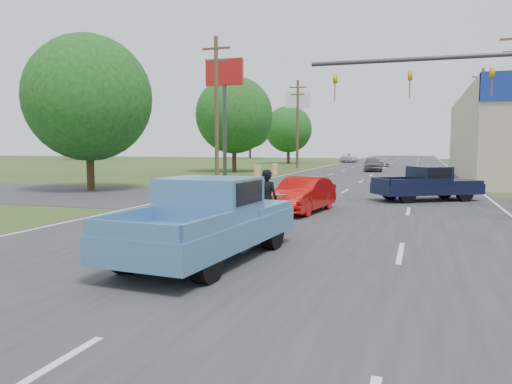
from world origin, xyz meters
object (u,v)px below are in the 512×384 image
(navy_pickup, at_px, (429,184))
(distant_car_white, at_px, (349,158))
(distant_car_silver, at_px, (382,161))
(blue_pickup, at_px, (210,218))
(rider, at_px, (267,203))
(distant_car_grey, at_px, (373,164))
(motorcycle, at_px, (266,217))
(red_convertible, at_px, (302,195))

(navy_pickup, relative_size, distant_car_white, 0.99)
(distant_car_silver, bearing_deg, distant_car_white, 110.24)
(blue_pickup, distance_m, distant_car_white, 67.86)
(rider, distance_m, distant_car_grey, 37.09)
(motorcycle, bearing_deg, distant_car_white, 102.02)
(blue_pickup, xyz_separation_m, distant_car_white, (-6.01, 67.60, -0.22))
(blue_pickup, relative_size, distant_car_silver, 1.37)
(distant_car_grey, height_order, distant_car_silver, distant_car_grey)
(red_convertible, distance_m, rider, 4.74)
(distant_car_grey, bearing_deg, motorcycle, -97.02)
(blue_pickup, relative_size, distant_car_white, 1.11)
(distant_car_grey, height_order, distant_car_white, distant_car_white)
(motorcycle, distance_m, distant_car_silver, 50.37)
(red_convertible, height_order, navy_pickup, navy_pickup)
(rider, xyz_separation_m, blue_pickup, (-0.23, -3.66, 0.04))
(navy_pickup, height_order, distant_car_grey, navy_pickup)
(rider, height_order, distant_car_silver, rider)
(motorcycle, relative_size, distant_car_grey, 0.51)
(rider, bearing_deg, red_convertible, -83.32)
(blue_pickup, bearing_deg, rider, 91.43)
(motorcycle, xyz_separation_m, distant_car_silver, (-0.23, 50.37, 0.13))
(motorcycle, distance_m, navy_pickup, 11.67)
(motorcycle, bearing_deg, distant_car_grey, 96.81)
(distant_car_grey, bearing_deg, red_convertible, -96.99)
(motorcycle, bearing_deg, blue_pickup, -87.07)
(blue_pickup, distance_m, distant_car_grey, 40.75)
(rider, xyz_separation_m, distant_car_white, (-6.24, 63.94, -0.17))
(navy_pickup, bearing_deg, distant_car_silver, 155.76)
(red_convertible, xyz_separation_m, motorcycle, (0.01, -4.79, -0.19))
(distant_car_silver, bearing_deg, red_convertible, -93.26)
(red_convertible, distance_m, blue_pickup, 8.40)
(rider, relative_size, distant_car_white, 0.34)
(red_convertible, relative_size, navy_pickup, 0.80)
(distant_car_white, bearing_deg, distant_car_grey, 99.71)
(motorcycle, relative_size, blue_pickup, 0.37)
(blue_pickup, xyz_separation_m, navy_pickup, (4.90, 14.29, -0.12))
(distant_car_silver, bearing_deg, distant_car_grey, -93.54)
(red_convertible, relative_size, distant_car_white, 0.79)
(rider, xyz_separation_m, distant_car_grey, (-0.24, 37.09, -0.18))
(rider, distance_m, distant_car_white, 64.24)
(rider, xyz_separation_m, distant_car_silver, (-0.24, 50.32, -0.28))
(rider, bearing_deg, distant_car_white, -77.97)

